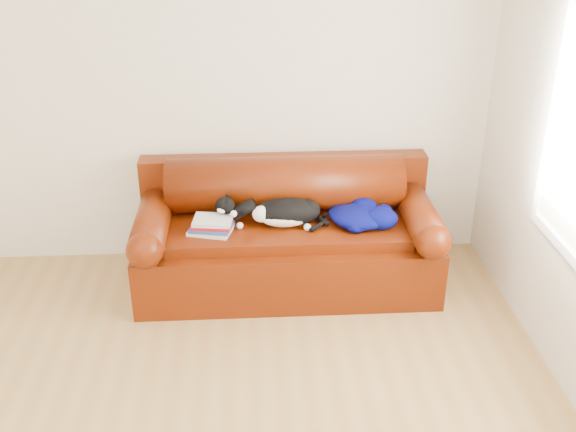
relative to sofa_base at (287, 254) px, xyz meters
name	(u,v)px	position (x,y,z in m)	size (l,w,h in m)	color
room_shell	(166,136)	(-0.60, -1.48, 1.43)	(4.52, 4.02, 2.61)	beige
sofa_base	(287,254)	(0.00, 0.00, 0.00)	(2.10, 0.90, 0.50)	#3F0F02
sofa_back	(285,202)	(0.00, 0.24, 0.30)	(2.10, 1.01, 0.88)	#3F0F02
book_stack	(212,225)	(-0.52, -0.12, 0.31)	(0.33, 0.28, 0.10)	beige
cat	(286,213)	(-0.01, -0.05, 0.35)	(0.66, 0.26, 0.24)	black
blanket	(362,215)	(0.52, -0.06, 0.33)	(0.48, 0.40, 0.15)	#020741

